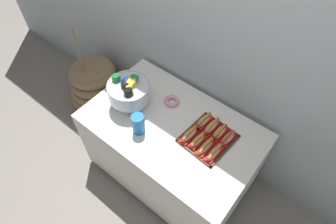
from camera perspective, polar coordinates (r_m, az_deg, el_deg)
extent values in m
plane|color=gray|center=(2.82, 0.66, -11.45)|extent=(10.00, 10.00, 0.00)
cube|color=#B2BCC1|center=(2.09, 9.99, 15.29)|extent=(6.00, 0.10, 2.60)
cube|color=white|center=(2.48, 0.75, -7.39)|extent=(1.36, 0.85, 0.71)
cylinder|color=black|center=(2.92, -11.91, -9.05)|extent=(0.05, 0.05, 0.04)
cylinder|color=black|center=(3.12, -3.92, -1.56)|extent=(0.05, 0.05, 0.04)
cylinder|color=black|center=(2.84, 13.80, -12.99)|extent=(0.05, 0.05, 0.04)
cylinder|color=#896B4C|center=(3.18, -14.13, 4.88)|extent=(0.41, 0.41, 0.55)
torus|color=#896B4C|center=(3.34, -13.40, 2.33)|extent=(0.54, 0.54, 0.10)
torus|color=#896B4C|center=(3.26, -13.76, 3.57)|extent=(0.58, 0.58, 0.10)
torus|color=#896B4C|center=(3.18, -14.13, 4.88)|extent=(0.54, 0.54, 0.10)
torus|color=#896B4C|center=(3.10, -14.52, 6.25)|extent=(0.51, 0.51, 0.10)
torus|color=#896B4C|center=(3.03, -14.93, 7.69)|extent=(0.48, 0.48, 0.10)
cylinder|color=#937F56|center=(2.86, -17.61, 12.03)|extent=(0.04, 0.01, 0.50)
cylinder|color=#937F56|center=(2.80, -17.58, 11.78)|extent=(0.03, 0.03, 0.55)
cube|color=#472B19|center=(2.13, 8.00, -5.30)|extent=(0.36, 0.38, 0.01)
cube|color=#472B19|center=(2.05, 5.05, -8.19)|extent=(0.33, 0.04, 0.01)
cube|color=#472B19|center=(2.21, 10.75, -2.41)|extent=(0.33, 0.04, 0.01)
cube|color=#472B19|center=(2.17, 4.77, -2.85)|extent=(0.04, 0.36, 0.01)
cube|color=#472B19|center=(2.09, 11.43, -7.61)|extent=(0.04, 0.36, 0.01)
cube|color=red|center=(2.11, 4.27, -4.77)|extent=(0.07, 0.18, 0.02)
ellipsoid|color=beige|center=(2.09, 4.31, -4.41)|extent=(0.06, 0.16, 0.04)
cylinder|color=#9E4C38|center=(2.08, 4.33, -4.21)|extent=(0.03, 0.16, 0.03)
cylinder|color=yellow|center=(2.07, 4.35, -4.00)|extent=(0.01, 0.14, 0.01)
cube|color=red|center=(2.09, 5.84, -5.93)|extent=(0.07, 0.16, 0.02)
ellipsoid|color=#E0BC7F|center=(2.07, 5.88, -5.65)|extent=(0.06, 0.15, 0.04)
cylinder|color=#A8563D|center=(2.07, 5.91, -5.49)|extent=(0.04, 0.14, 0.03)
cylinder|color=yellow|center=(2.05, 5.94, -5.29)|extent=(0.02, 0.12, 0.01)
cube|color=red|center=(2.07, 7.45, -7.11)|extent=(0.06, 0.18, 0.02)
ellipsoid|color=beige|center=(2.05, 7.51, -6.81)|extent=(0.05, 0.16, 0.04)
cylinder|color=#A8563D|center=(2.04, 7.55, -6.64)|extent=(0.03, 0.15, 0.03)
cylinder|color=yellow|center=(2.03, 7.59, -6.45)|extent=(0.01, 0.13, 0.01)
cube|color=red|center=(2.05, 9.10, -8.31)|extent=(0.06, 0.17, 0.02)
ellipsoid|color=tan|center=(2.04, 9.18, -8.02)|extent=(0.05, 0.16, 0.04)
cylinder|color=#A8563D|center=(2.03, 9.22, -7.86)|extent=(0.03, 0.15, 0.03)
cylinder|color=yellow|center=(2.01, 9.26, -7.68)|extent=(0.01, 0.13, 0.01)
cube|color=red|center=(2.19, 7.06, -2.11)|extent=(0.08, 0.18, 0.02)
ellipsoid|color=beige|center=(2.17, 7.12, -1.74)|extent=(0.07, 0.17, 0.04)
cylinder|color=#9E4C38|center=(2.16, 7.15, -1.54)|extent=(0.04, 0.16, 0.03)
cylinder|color=yellow|center=(2.15, 7.19, -1.32)|extent=(0.02, 0.13, 0.01)
cube|color=#B21414|center=(2.17, 8.60, -3.19)|extent=(0.07, 0.18, 0.02)
ellipsoid|color=tan|center=(2.15, 8.67, -2.86)|extent=(0.06, 0.17, 0.04)
cylinder|color=#A8563D|center=(2.14, 8.71, -2.67)|extent=(0.03, 0.17, 0.03)
cylinder|color=yellow|center=(2.13, 8.75, -2.48)|extent=(0.01, 0.14, 0.01)
cube|color=#B21414|center=(2.15, 10.17, -4.30)|extent=(0.08, 0.17, 0.02)
ellipsoid|color=tan|center=(2.13, 10.25, -3.98)|extent=(0.06, 0.15, 0.04)
cylinder|color=brown|center=(2.12, 10.30, -3.80)|extent=(0.03, 0.15, 0.03)
cylinder|color=yellow|center=(2.11, 10.35, -3.61)|extent=(0.01, 0.13, 0.01)
cube|color=#B21414|center=(2.13, 11.78, -5.42)|extent=(0.07, 0.16, 0.02)
ellipsoid|color=tan|center=(2.12, 11.88, -5.09)|extent=(0.06, 0.15, 0.04)
cylinder|color=#A8563D|center=(2.11, 11.93, -4.91)|extent=(0.04, 0.14, 0.03)
cylinder|color=red|center=(2.09, 11.99, -4.71)|extent=(0.02, 0.12, 0.01)
cylinder|color=silver|center=(2.33, -7.44, 1.93)|extent=(0.19, 0.19, 0.02)
cone|color=silver|center=(2.30, -7.54, 2.56)|extent=(0.07, 0.07, 0.06)
cylinder|color=silver|center=(2.23, -7.79, 4.15)|extent=(0.32, 0.32, 0.13)
torus|color=silver|center=(2.18, -7.97, 5.29)|extent=(0.33, 0.33, 0.02)
cylinder|color=yellow|center=(2.19, -7.61, 4.91)|extent=(0.09, 0.10, 0.14)
cylinder|color=yellow|center=(2.20, -7.05, 5.25)|extent=(0.08, 0.09, 0.13)
cylinder|color=#197A33|center=(2.22, -6.96, 5.74)|extent=(0.09, 0.13, 0.15)
cylinder|color=#1E47B2|center=(2.20, -8.01, 5.21)|extent=(0.13, 0.10, 0.15)
cylinder|color=#197A33|center=(2.24, -10.09, 5.89)|extent=(0.11, 0.10, 0.14)
cylinder|color=black|center=(2.19, -8.50, 4.83)|extent=(0.09, 0.09, 0.13)
cylinder|color=black|center=(2.13, -7.65, 3.13)|extent=(0.11, 0.08, 0.14)
cylinder|color=blue|center=(2.12, -5.87, -2.90)|extent=(0.09, 0.09, 0.11)
cylinder|color=blue|center=(2.10, -5.92, -2.57)|extent=(0.09, 0.09, 0.11)
cylinder|color=blue|center=(2.08, -5.96, -2.25)|extent=(0.09, 0.09, 0.11)
cylinder|color=blue|center=(2.07, -6.01, -1.92)|extent=(0.09, 0.09, 0.11)
torus|color=pink|center=(2.31, 0.74, 2.20)|extent=(0.13, 0.13, 0.04)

